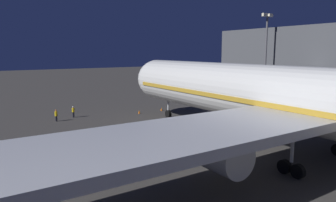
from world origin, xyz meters
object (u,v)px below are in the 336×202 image
Objects in this scene: traffic_cone_nose_port at (161,109)px; ground_crew_under_port_wing at (56,115)px; traffic_cone_nose_starboard at (139,112)px; apron_floodlight_mast at (266,51)px; ground_crew_near_nose_gear at (73,111)px; airliner_at_gate at (306,101)px; jet_bridge at (262,80)px.

ground_crew_under_port_wing is at bearing -4.73° from traffic_cone_nose_port.
traffic_cone_nose_starboard is at bearing 0.00° from traffic_cone_nose_port.
apron_floodlight_mast reaches higher than traffic_cone_nose_starboard.
traffic_cone_nose_port is at bearing 169.18° from ground_crew_near_nose_gear.
airliner_at_gate is 36.72m from apron_floodlight_mast.
airliner_at_gate is 109.52× the size of traffic_cone_nose_starboard.
airliner_at_gate is 29.38m from traffic_cone_nose_port.
ground_crew_near_nose_gear is (37.87, -5.55, -9.30)m from apron_floodlight_mast.
airliner_at_gate is at bearing 116.87° from ground_crew_under_port_wing.
jet_bridge reaches higher than traffic_cone_nose_port.
ground_crew_near_nose_gear reaches higher than ground_crew_under_port_wing.
jet_bridge is 1.38× the size of apron_floodlight_mast.
jet_bridge is at bearing 140.16° from traffic_cone_nose_starboard.
airliner_at_gate reaches higher than jet_bridge.
ground_crew_near_nose_gear is at bearing -10.82° from traffic_cone_nose_port.
traffic_cone_nose_port is at bearing 180.00° from traffic_cone_nose_starboard.
traffic_cone_nose_port is at bearing -6.77° from apron_floodlight_mast.
apron_floodlight_mast is (-12.49, -9.93, 4.49)m from jet_bridge.
ground_crew_under_port_wing is (40.82, -4.22, -9.32)m from apron_floodlight_mast.
ground_crew_under_port_wing reaches higher than traffic_cone_nose_port.
ground_crew_under_port_wing is at bearing -6.30° from traffic_cone_nose_starboard.
airliner_at_gate reaches higher than apron_floodlight_mast.
ground_crew_under_port_wing is at bearing -5.90° from apron_floodlight_mast.
traffic_cone_nose_port is (-2.20, -28.79, -5.42)m from airliner_at_gate.
jet_bridge is at bearing 153.48° from ground_crew_under_port_wing.
apron_floodlight_mast is 39.39m from ground_crew_near_nose_gear.
ground_crew_near_nose_gear is at bearing -155.57° from ground_crew_under_port_wing.
apron_floodlight_mast is at bearing -134.42° from airliner_at_gate.
traffic_cone_nose_port is (23.30, -2.77, -10.02)m from apron_floodlight_mast.
apron_floodlight_mast is 32.20× the size of traffic_cone_nose_port.
traffic_cone_nose_starboard is (-13.12, 1.45, -0.70)m from ground_crew_under_port_wing.
airliner_at_gate is 20.70m from jet_bridge.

